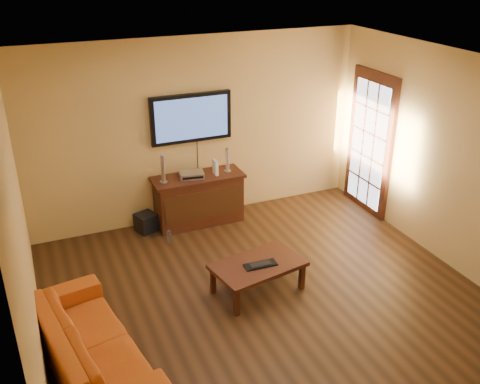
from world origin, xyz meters
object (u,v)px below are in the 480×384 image
media_console (199,199)px  sofa (90,335)px  game_console (215,167)px  av_receiver (192,175)px  coffee_table (258,267)px  keyboard (260,265)px  speaker_right (227,161)px  speaker_left (163,170)px  television (191,118)px  bottle (169,237)px  subwoofer (146,222)px

media_console → sofa: 3.16m
game_console → av_receiver: bearing=177.1°
game_console → coffee_table: bearing=-94.1°
coffee_table → keyboard: 0.08m
av_receiver → speaker_right: bearing=10.8°
speaker_left → av_receiver: size_ratio=1.17×
speaker_left → game_console: (0.78, -0.01, -0.08)m
speaker_left → speaker_right: speaker_left is taller
media_console → speaker_right: bearing=1.2°
av_receiver → media_console: bearing=9.3°
speaker_right → television: bearing=156.3°
bottle → keyboard: 1.72m
coffee_table → speaker_right: (0.39, 1.95, 0.58)m
speaker_right → coffee_table: bearing=-101.4°
television → subwoofer: bearing=-167.9°
media_console → speaker_left: size_ratio=3.31×
av_receiver → keyboard: bearing=-75.0°
television → game_console: size_ratio=5.52×
bottle → av_receiver: bearing=40.8°
bottle → television: bearing=47.3°
media_console → subwoofer: bearing=177.0°
sofa → television: bearing=-45.8°
speaker_left → speaker_right: (0.98, 0.03, -0.02)m
av_receiver → bottle: av_receiver is taller
coffee_table → subwoofer: coffee_table is taller
av_receiver → game_console: game_console is taller
speaker_left → keyboard: (0.60, -1.97, -0.54)m
av_receiver → game_console: 0.36m
coffee_table → av_receiver: size_ratio=3.36×
speaker_right → bottle: (-1.06, -0.44, -0.82)m
television → game_console: television is taller
av_receiver → bottle: bearing=-129.3°
media_console → av_receiver: 0.42m
media_console → coffee_table: bearing=-87.8°
coffee_table → bottle: bearing=114.0°
coffee_table → game_console: (0.19, 1.91, 0.52)m
speaker_left → sofa: bearing=-120.2°
speaker_right → subwoofer: speaker_right is taller
coffee_table → keyboard: bearing=-81.7°
sofa → bottle: (1.36, 2.05, -0.29)m
television → keyboard: bearing=-87.9°
sofa → coffee_table: bearing=-84.8°
television → bottle: size_ratio=5.58×
sofa → keyboard: size_ratio=5.03×
sofa → av_receiver: size_ratio=5.80×
coffee_table → speaker_right: bearing=78.6°
television → keyboard: (0.08, -2.20, -1.17)m
coffee_table → speaker_right: size_ratio=3.20×
media_console → keyboard: size_ratio=3.36×
media_console → keyboard: 1.99m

